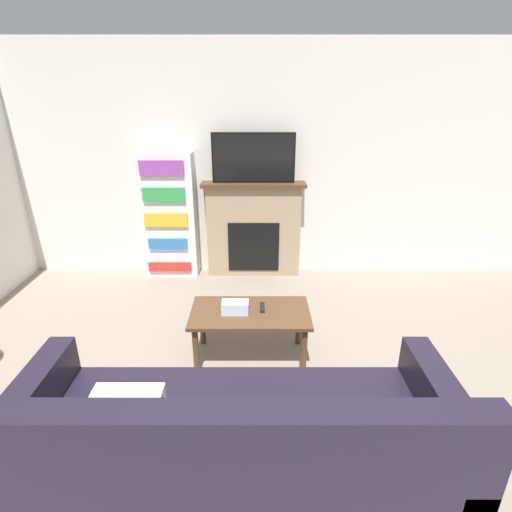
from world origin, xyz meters
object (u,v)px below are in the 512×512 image
at_px(fireplace, 252,229).
at_px(coffee_table, 249,318).
at_px(bookshelf, 166,216).
at_px(couch, 234,447).
at_px(tv, 252,158).

xyz_separation_m(fireplace, coffee_table, (-0.02, -1.77, -0.20)).
xyz_separation_m(fireplace, bookshelf, (-1.03, -0.02, 0.17)).
xyz_separation_m(couch, bookshelf, (-0.94, 2.97, 0.46)).
height_order(tv, coffee_table, tv).
height_order(fireplace, tv, tv).
xyz_separation_m(tv, coffee_table, (-0.02, -1.75, -1.05)).
distance_m(fireplace, bookshelf, 1.04).
distance_m(tv, bookshelf, 1.24).
bearing_deg(fireplace, tv, -90.00).
bearing_deg(tv, bookshelf, -179.82).
bearing_deg(couch, tv, 88.32).
height_order(fireplace, coffee_table, fireplace).
distance_m(tv, couch, 3.19).
relative_size(tv, coffee_table, 0.97).
bearing_deg(bookshelf, tv, 0.18).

